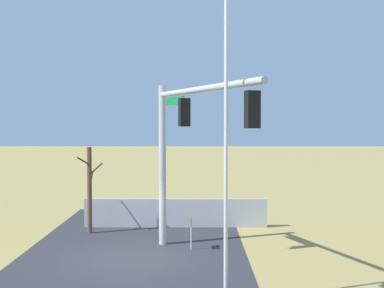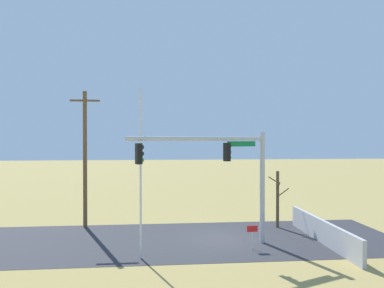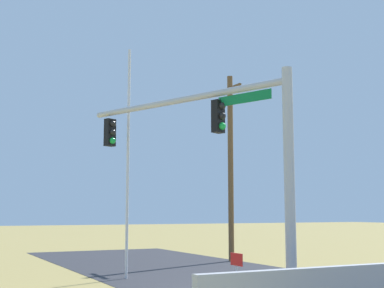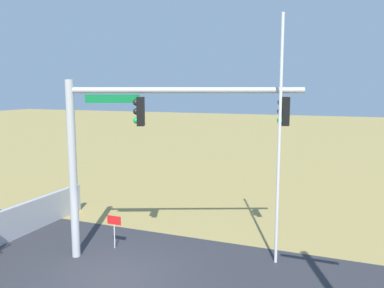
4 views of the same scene
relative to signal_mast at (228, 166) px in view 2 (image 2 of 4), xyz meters
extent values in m
plane|color=#9E894C|center=(0.01, 1.77, -4.34)|extent=(160.00, 160.00, 0.00)
cube|color=#2D2D33|center=(-3.99, 1.77, -4.33)|extent=(28.00, 8.00, 0.01)
cube|color=#B7B5AD|center=(3.06, 0.85, -4.33)|extent=(6.00, 6.00, 0.01)
cube|color=#A8A8AD|center=(5.34, 0.48, -3.70)|extent=(0.20, 8.16, 1.27)
cylinder|color=#B2B5BA|center=(2.06, 0.85, -1.29)|extent=(0.28, 0.28, 6.10)
cylinder|color=#B2B5BA|center=(-1.53, -0.63, 1.41)|extent=(7.26, 3.14, 0.20)
cube|color=#0F7238|center=(0.77, 0.32, 1.13)|extent=(1.68, 0.71, 0.28)
cube|color=black|center=(-0.09, -0.04, 0.71)|extent=(0.36, 0.42, 0.96)
sphere|color=black|center=(0.05, 0.02, 1.01)|extent=(0.22, 0.22, 0.22)
sphere|color=black|center=(0.05, 0.02, 0.71)|extent=(0.22, 0.22, 0.22)
sphere|color=green|center=(0.05, 0.02, 0.41)|extent=(0.22, 0.22, 0.22)
cube|color=black|center=(-4.54, -1.87, 0.71)|extent=(0.36, 0.42, 0.96)
sphere|color=black|center=(-4.40, -1.81, 1.01)|extent=(0.22, 0.22, 0.22)
sphere|color=black|center=(-4.40, -1.81, 0.71)|extent=(0.22, 0.22, 0.22)
sphere|color=green|center=(-4.40, -1.81, 0.41)|extent=(0.22, 0.22, 0.22)
cylinder|color=silver|center=(-4.49, -1.20, -0.27)|extent=(0.10, 0.10, 8.14)
cylinder|color=brown|center=(-8.39, 5.39, 0.07)|extent=(0.26, 0.26, 8.82)
cube|color=brown|center=(-8.39, 5.39, 3.89)|extent=(1.90, 0.12, 0.12)
cylinder|color=brown|center=(4.03, 4.06, -2.51)|extent=(0.20, 0.20, 3.65)
cylinder|color=brown|center=(4.40, 4.06, -2.07)|extent=(0.78, 0.07, 0.57)
cylinder|color=brown|center=(3.79, 4.26, -1.25)|extent=(0.54, 0.47, 0.39)
cylinder|color=brown|center=(4.01, 3.78, -1.60)|extent=(0.12, 0.61, 0.55)
cylinder|color=silver|center=(1.21, -0.26, -3.89)|extent=(0.04, 0.04, 0.90)
cube|color=red|center=(1.21, -0.26, -3.28)|extent=(0.56, 0.02, 0.32)
camera|label=1|loc=(-17.82, -0.44, 0.42)|focal=48.85mm
camera|label=2|loc=(-3.65, -18.37, 1.36)|focal=33.47mm
camera|label=3|loc=(13.14, -7.61, -2.06)|focal=49.53mm
camera|label=4|loc=(-6.48, 11.56, 1.45)|focal=36.95mm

